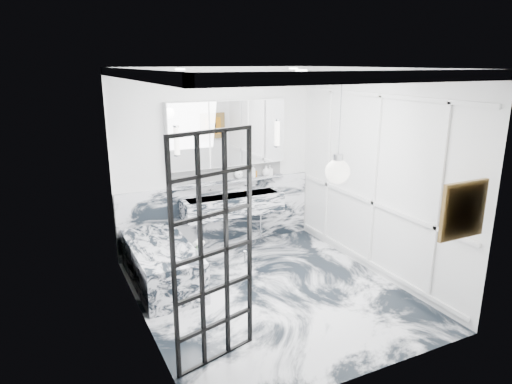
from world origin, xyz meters
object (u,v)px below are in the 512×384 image
trough_sink (233,205)px  bathtub (162,264)px  mirror_cabinet (227,133)px  crittall_door (214,253)px

trough_sink → bathtub: 1.55m
mirror_cabinet → crittall_door: bearing=-115.4°
trough_sink → mirror_cabinet: size_ratio=0.84×
trough_sink → crittall_door: bearing=-116.9°
trough_sink → bathtub: size_ratio=0.97×
crittall_door → mirror_cabinet: size_ratio=1.20×
crittall_door → bathtub: 2.03m
mirror_cabinet → bathtub: bearing=-147.9°
crittall_door → trough_sink: bearing=47.9°
trough_sink → mirror_cabinet: (-0.00, 0.17, 1.09)m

